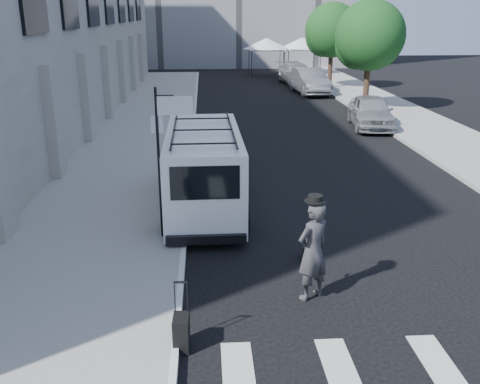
{
  "coord_description": "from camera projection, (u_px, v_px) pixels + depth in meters",
  "views": [
    {
      "loc": [
        -1.43,
        -9.65,
        5.33
      ],
      "look_at": [
        -0.65,
        2.26,
        1.3
      ],
      "focal_mm": 40.0,
      "sensor_mm": 36.0,
      "label": 1
    }
  ],
  "objects": [
    {
      "name": "ground",
      "position": [
        279.0,
        287.0,
        10.92
      ],
      "size": [
        120.0,
        120.0,
        0.0
      ],
      "primitive_type": "plane",
      "color": "black",
      "rests_on": "ground"
    },
    {
      "name": "sidewalk_left",
      "position": [
        147.0,
        127.0,
        25.76
      ],
      "size": [
        4.5,
        48.0,
        0.15
      ],
      "primitive_type": "cube",
      "color": "gray",
      "rests_on": "ground"
    },
    {
      "name": "sidewalk_right",
      "position": [
        389.0,
        109.0,
        30.36
      ],
      "size": [
        4.0,
        56.0,
        0.15
      ],
      "primitive_type": "cube",
      "color": "gray",
      "rests_on": "ground"
    },
    {
      "name": "sign_pole",
      "position": [
        167.0,
        128.0,
        12.95
      ],
      "size": [
        1.03,
        0.07,
        3.5
      ],
      "color": "black",
      "rests_on": "sidewalk_left"
    },
    {
      "name": "tree_near",
      "position": [
        367.0,
        38.0,
        29.17
      ],
      "size": [
        3.8,
        3.83,
        6.03
      ],
      "color": "black",
      "rests_on": "ground"
    },
    {
      "name": "tree_far",
      "position": [
        330.0,
        32.0,
        37.68
      ],
      "size": [
        3.8,
        3.83,
        6.03
      ],
      "color": "black",
      "rests_on": "ground"
    },
    {
      "name": "tent_left",
      "position": [
        267.0,
        44.0,
        46.23
      ],
      "size": [
        4.0,
        4.0,
        3.2
      ],
      "color": "black",
      "rests_on": "ground"
    },
    {
      "name": "tent_right",
      "position": [
        302.0,
        43.0,
        46.9
      ],
      "size": [
        4.0,
        4.0,
        3.2
      ],
      "color": "black",
      "rests_on": "ground"
    },
    {
      "name": "businessman",
      "position": [
        313.0,
        251.0,
        10.2
      ],
      "size": [
        0.87,
        0.81,
        2.01
      ],
      "primitive_type": "imported",
      "rotation": [
        0.0,
        0.0,
        3.73
      ],
      "color": "#363638",
      "rests_on": "ground"
    },
    {
      "name": "briefcase",
      "position": [
        306.0,
        251.0,
        12.15
      ],
      "size": [
        0.24,
        0.46,
        0.34
      ],
      "primitive_type": "cube",
      "rotation": [
        0.0,
        0.0,
        -0.3
      ],
      "color": "black",
      "rests_on": "ground"
    },
    {
      "name": "suitcase",
      "position": [
        181.0,
        333.0,
        8.82
      ],
      "size": [
        0.28,
        0.43,
        1.16
      ],
      "rotation": [
        0.0,
        0.0,
        -0.04
      ],
      "color": "black",
      "rests_on": "ground"
    },
    {
      "name": "cargo_van",
      "position": [
        204.0,
        169.0,
        14.9
      ],
      "size": [
        2.2,
        6.06,
        2.27
      ],
      "rotation": [
        0.0,
        0.0,
        0.01
      ],
      "color": "white",
      "rests_on": "ground"
    },
    {
      "name": "parked_car_a",
      "position": [
        371.0,
        112.0,
        25.71
      ],
      "size": [
        2.39,
        4.75,
        1.55
      ],
      "primitive_type": "imported",
      "rotation": [
        0.0,
        0.0,
        -0.13
      ],
      "color": "#94969B",
      "rests_on": "ground"
    },
    {
      "name": "parked_car_b",
      "position": [
        310.0,
        81.0,
        36.38
      ],
      "size": [
        2.23,
        5.3,
        1.7
      ],
      "primitive_type": "imported",
      "rotation": [
        0.0,
        0.0,
        0.08
      ],
      "color": "#5B5D63",
      "rests_on": "ground"
    },
    {
      "name": "parked_car_c",
      "position": [
        297.0,
        74.0,
        41.37
      ],
      "size": [
        2.93,
        5.68,
        1.58
      ],
      "primitive_type": "imported",
      "rotation": [
        0.0,
        0.0,
        0.14
      ],
      "color": "#919398",
      "rests_on": "ground"
    }
  ]
}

